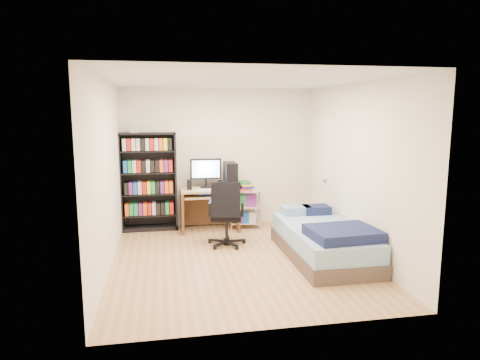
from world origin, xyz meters
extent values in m
cube|color=tan|center=(0.00, 0.00, -0.02)|extent=(3.50, 4.00, 0.04)
cube|color=silver|center=(0.00, 0.00, 2.52)|extent=(3.50, 4.00, 0.04)
cube|color=white|center=(0.00, 2.02, 1.25)|extent=(3.50, 0.04, 2.50)
cube|color=white|center=(0.00, -2.02, 1.25)|extent=(3.50, 0.04, 2.50)
cube|color=white|center=(-1.77, 0.00, 1.25)|extent=(0.04, 4.00, 2.50)
cube|color=white|center=(1.77, 0.00, 1.25)|extent=(0.04, 4.00, 2.50)
cube|color=black|center=(-1.28, 1.84, 0.86)|extent=(0.97, 0.32, 1.73)
cube|color=black|center=(-1.28, 1.84, 0.27)|extent=(0.91, 0.30, 0.02)
cube|color=red|center=(-1.28, 1.83, 0.39)|extent=(0.84, 0.26, 0.21)
cube|color=black|center=(-1.28, 1.84, 0.65)|extent=(0.91, 0.30, 0.02)
cube|color=#1858AB|center=(-1.28, 1.83, 0.77)|extent=(0.84, 0.26, 0.21)
cube|color=black|center=(-1.28, 1.84, 1.03)|extent=(0.91, 0.30, 0.02)
cube|color=yellow|center=(-1.28, 1.83, 1.15)|extent=(0.84, 0.26, 0.21)
cube|color=black|center=(-1.28, 1.84, 1.40)|extent=(0.91, 0.30, 0.02)
cube|color=#1E8C44|center=(-1.28, 1.83, 1.53)|extent=(0.84, 0.26, 0.21)
cube|color=silver|center=(-1.49, 1.84, 1.76)|extent=(0.15, 0.14, 0.07)
cube|color=tan|center=(-0.23, 1.60, 0.74)|extent=(1.01, 0.55, 0.04)
cube|color=#3B2B20|center=(-0.71, 1.60, 0.36)|extent=(0.04, 0.55, 0.72)
cube|color=#3B2B20|center=(0.25, 1.60, 0.36)|extent=(0.04, 0.55, 0.72)
cube|color=#3B2B20|center=(-0.23, 1.86, 0.38)|extent=(0.97, 0.03, 0.65)
cube|color=tan|center=(-0.23, 1.52, 0.63)|extent=(0.91, 0.45, 0.03)
cube|color=black|center=(-0.23, 1.50, 0.66)|extent=(0.44, 0.15, 0.03)
cube|color=black|center=(-0.28, 1.71, 1.09)|extent=(0.54, 0.05, 0.36)
cube|color=silver|center=(-0.28, 1.68, 1.09)|extent=(0.48, 0.01, 0.30)
cube|color=black|center=(0.15, 1.65, 0.98)|extent=(0.20, 0.42, 0.44)
cube|color=black|center=(-0.58, 1.55, 0.84)|extent=(0.08, 0.08, 0.17)
cube|color=black|center=(-0.06, 1.50, 0.84)|extent=(0.08, 0.08, 0.17)
cylinder|color=black|center=(-0.06, 0.71, 0.26)|extent=(0.05, 0.05, 0.37)
cube|color=black|center=(-0.06, 0.71, 0.46)|extent=(0.54, 0.54, 0.08)
cube|color=black|center=(-0.10, 0.50, 0.77)|extent=(0.46, 0.23, 0.53)
cube|color=black|center=(-0.31, 0.76, 0.60)|extent=(0.09, 0.29, 0.21)
cube|color=black|center=(0.18, 0.66, 0.60)|extent=(0.09, 0.29, 0.21)
cylinder|color=white|center=(0.16, 1.55, 0.35)|extent=(0.02, 0.02, 0.70)
cylinder|color=white|center=(0.66, 1.48, 0.35)|extent=(0.02, 0.02, 0.70)
cylinder|color=white|center=(0.21, 1.91, 0.35)|extent=(0.02, 0.02, 0.70)
cylinder|color=white|center=(0.71, 1.83, 0.35)|extent=(0.02, 0.02, 0.70)
cube|color=white|center=(0.44, 1.69, 0.10)|extent=(0.56, 0.43, 0.02)
cube|color=white|center=(0.44, 1.69, 0.40)|extent=(0.56, 0.43, 0.02)
cube|color=white|center=(0.44, 1.69, 0.69)|extent=(0.56, 0.43, 0.02)
cube|color=#A02716|center=(0.44, 1.69, 0.78)|extent=(0.26, 0.31, 0.16)
cube|color=#4F423B|center=(1.22, -0.11, 0.10)|extent=(1.02, 2.04, 0.20)
cube|color=#83A9C3|center=(1.22, -0.11, 0.33)|extent=(0.98, 2.00, 0.24)
cube|color=#151C43|center=(1.27, -0.67, 0.51)|extent=(0.91, 0.77, 0.14)
cube|color=#A0C4E3|center=(1.07, 0.71, 0.51)|extent=(0.46, 0.31, 0.13)
cube|color=#151C43|center=(1.40, 0.69, 0.51)|extent=(0.43, 0.31, 0.13)
cube|color=#3B2213|center=(1.22, -0.16, 0.46)|extent=(0.29, 0.22, 0.02)
cube|color=white|center=(1.73, 1.35, 1.00)|extent=(0.05, 0.80, 2.00)
sphere|color=silver|center=(1.67, 1.03, 0.95)|extent=(0.08, 0.08, 0.08)
camera|label=1|loc=(-1.02, -5.74, 2.09)|focal=32.00mm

